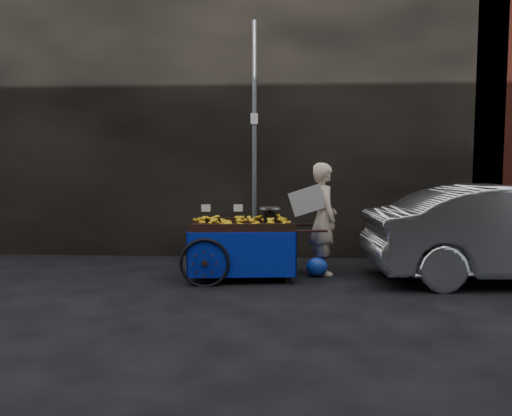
{
  "coord_description": "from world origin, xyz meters",
  "views": [
    {
      "loc": [
        0.87,
        -7.11,
        1.64
      ],
      "look_at": [
        0.38,
        0.5,
        0.97
      ],
      "focal_mm": 35.0,
      "sensor_mm": 36.0,
      "label": 1
    }
  ],
  "objects": [
    {
      "name": "banana_cart",
      "position": [
        0.15,
        -0.02,
        0.68
      ],
      "size": [
        2.11,
        1.15,
        1.1
      ],
      "rotation": [
        0.0,
        0.0,
        0.11
      ],
      "color": "black",
      "rests_on": "ground"
    },
    {
      "name": "building_wall",
      "position": [
        0.39,
        2.6,
        2.5
      ],
      "size": [
        13.5,
        2.0,
        5.0
      ],
      "color": "black",
      "rests_on": "ground"
    },
    {
      "name": "street_pole",
      "position": [
        0.3,
        1.3,
        2.01
      ],
      "size": [
        0.12,
        0.1,
        4.0
      ],
      "color": "slate",
      "rests_on": "ground"
    },
    {
      "name": "plastic_bag",
      "position": [
        1.3,
        0.14,
        0.14
      ],
      "size": [
        0.31,
        0.25,
        0.28
      ],
      "primitive_type": "ellipsoid",
      "color": "#1738AD",
      "rests_on": "ground"
    },
    {
      "name": "ground",
      "position": [
        0.0,
        0.0,
        0.0
      ],
      "size": [
        80.0,
        80.0,
        0.0
      ],
      "primitive_type": "plane",
      "color": "black",
      "rests_on": "ground"
    },
    {
      "name": "vendor",
      "position": [
        1.4,
        0.35,
        0.83
      ],
      "size": [
        0.81,
        0.69,
        1.67
      ],
      "rotation": [
        0.0,
        0.0,
        1.85
      ],
      "color": "beige",
      "rests_on": "ground"
    }
  ]
}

